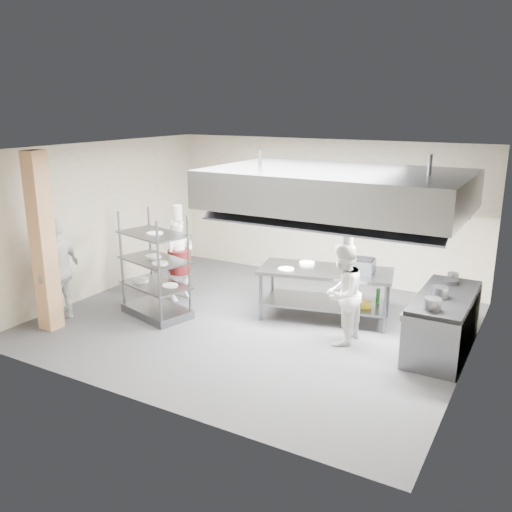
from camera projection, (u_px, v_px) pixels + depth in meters
The scene contains 23 objects.
floor at pixel (254, 322), 9.50m from camera, with size 7.00×7.00×0.00m, color #373739.
ceiling at pixel (253, 149), 8.69m from camera, with size 7.00×7.00×0.00m, color silver.
wall_back at pixel (323, 210), 11.61m from camera, with size 7.00×7.00×0.00m, color tan.
wall_left at pixel (101, 219), 10.76m from camera, with size 6.00×6.00×0.00m, color tan.
wall_right at pixel (474, 270), 7.44m from camera, with size 6.00×6.00×0.00m, color tan.
column at pixel (43, 243), 8.88m from camera, with size 0.30×0.30×3.00m, color #E1A673.
exhaust_hood at pixel (337, 189), 8.57m from camera, with size 4.00×2.50×0.60m, color slate.
hood_strip_a at pixel (286, 204), 9.08m from camera, with size 1.60×0.12×0.04m, color white.
hood_strip_b at pixel (392, 214), 8.23m from camera, with size 1.60×0.12×0.04m, color white.
wall_shelf at pixel (405, 220), 10.62m from camera, with size 1.50×0.28×0.04m, color slate.
island at pixel (325, 294), 9.57m from camera, with size 2.30×0.96×0.91m, color gray, non-canonical shape.
island_worktop at pixel (326, 271), 9.46m from camera, with size 2.30×0.96×0.06m, color slate.
island_undershelf at pixel (325, 302), 9.61m from camera, with size 2.11×0.86×0.04m, color slate.
pass_rack at pixel (155, 265), 9.59m from camera, with size 1.25×0.73×1.88m, color slate, non-canonical shape.
cooking_range at pixel (443, 324), 8.35m from camera, with size 0.80×2.00×0.84m, color slate.
range_top at pixel (446, 297), 8.22m from camera, with size 0.78×1.96×0.06m, color black.
chef_head at pixel (180, 260), 10.43m from camera, with size 0.58×0.38×1.60m, color silver.
chef_line at pixel (342, 294), 8.50m from camera, with size 0.80×0.62×1.64m, color white.
chef_plating at pixel (59, 270), 9.38m from camera, with size 1.08×0.45×1.84m, color white.
griddle at pixel (361, 266), 9.30m from camera, with size 0.45×0.35×0.22m, color slate.
wicker_basket at pixel (351, 298), 9.61m from camera, with size 0.28×0.20×0.12m, color olive.
stockpot at pixel (440, 292), 8.10m from camera, with size 0.24×0.24×0.16m, color gray.
plate_stack at pixel (156, 284), 9.68m from camera, with size 0.28×0.28×0.05m, color white.
Camera 1 is at (4.39, -7.67, 3.69)m, focal length 38.00 mm.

